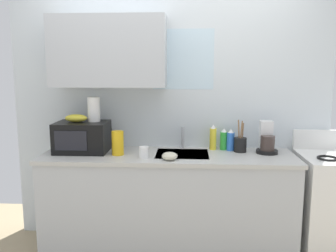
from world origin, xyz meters
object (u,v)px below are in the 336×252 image
object	(u,v)px
coffee_maker	(267,141)
mug_white	(144,152)
microwave	(82,137)
cereal_canister	(118,143)
utensil_crock	(240,144)
banana_bunch	(76,118)
paper_towel_roll	(94,109)
stove_range	(333,205)
dish_soap_bottle_yellow	(213,138)
dish_soap_bottle_green	(224,140)
small_bowl	(170,156)
dish_soap_bottle_blue	(231,140)

from	to	relation	value
coffee_maker	mug_white	bearing A→B (deg)	-166.93
microwave	cereal_canister	xyz separation A→B (m)	(0.34, -0.10, -0.03)
microwave	utensil_crock	xyz separation A→B (m)	(1.42, 0.07, -0.06)
banana_bunch	utensil_crock	distance (m)	1.49
coffee_maker	paper_towel_roll	bearing A→B (deg)	-179.69
stove_range	paper_towel_roll	xyz separation A→B (m)	(-2.13, 0.10, 0.82)
dish_soap_bottle_yellow	dish_soap_bottle_green	xyz separation A→B (m)	(0.10, 0.01, -0.02)
dish_soap_bottle_yellow	small_bowl	size ratio (longest dim) A/B	1.80
dish_soap_bottle_yellow	dish_soap_bottle_green	world-z (taller)	dish_soap_bottle_yellow
dish_soap_bottle_green	utensil_crock	size ratio (longest dim) A/B	0.69
mug_white	small_bowl	world-z (taller)	mug_white
stove_range	dish_soap_bottle_green	distance (m)	1.11
small_bowl	dish_soap_bottle_blue	bearing A→B (deg)	34.63
stove_range	utensil_crock	bearing A→B (deg)	171.83
stove_range	dish_soap_bottle_green	xyz separation A→B (m)	(-0.95, 0.20, 0.54)
paper_towel_roll	utensil_crock	bearing A→B (deg)	0.86
utensil_crock	small_bowl	distance (m)	0.70
dish_soap_bottle_green	dish_soap_bottle_yellow	bearing A→B (deg)	-177.02
stove_range	utensil_crock	xyz separation A→B (m)	(-0.81, 0.12, 0.51)
dish_soap_bottle_green	mug_white	distance (m)	0.78
stove_range	microwave	world-z (taller)	microwave
dish_soap_bottle_blue	utensil_crock	bearing A→B (deg)	-32.86
cereal_canister	utensil_crock	size ratio (longest dim) A/B	0.72
coffee_maker	cereal_canister	distance (m)	1.32
utensil_crock	small_bowl	xyz separation A→B (m)	(-0.62, -0.32, -0.04)
mug_white	paper_towel_roll	bearing A→B (deg)	153.40
microwave	dish_soap_bottle_green	xyz separation A→B (m)	(1.28, 0.16, -0.04)
banana_bunch	dish_soap_bottle_blue	size ratio (longest dim) A/B	1.00
paper_towel_roll	banana_bunch	bearing A→B (deg)	-161.57
banana_bunch	dish_soap_bottle_yellow	world-z (taller)	banana_bunch
dish_soap_bottle_blue	utensil_crock	distance (m)	0.10
dish_soap_bottle_blue	utensil_crock	xyz separation A→B (m)	(0.08, -0.05, -0.02)
paper_towel_roll	utensil_crock	size ratio (longest dim) A/B	0.76
paper_towel_roll	utensil_crock	world-z (taller)	paper_towel_roll
dish_soap_bottle_green	coffee_maker	bearing A→B (deg)	-14.58
microwave	banana_bunch	size ratio (longest dim) A/B	2.30
paper_towel_roll	coffee_maker	distance (m)	1.57
coffee_maker	dish_soap_bottle_green	world-z (taller)	coffee_maker
stove_range	dish_soap_bottle_blue	distance (m)	1.05
dish_soap_bottle_yellow	utensil_crock	bearing A→B (deg)	-18.35
microwave	small_bowl	xyz separation A→B (m)	(0.80, -0.25, -0.10)
microwave	paper_towel_roll	bearing A→B (deg)	27.17
banana_bunch	coffee_maker	bearing A→B (deg)	1.97
microwave	paper_towel_roll	distance (m)	0.27
banana_bunch	dish_soap_bottle_yellow	distance (m)	1.25
dish_soap_bottle_blue	small_bowl	xyz separation A→B (m)	(-0.54, -0.37, -0.06)
microwave	dish_soap_bottle_green	distance (m)	1.29
dish_soap_bottle_blue	mug_white	bearing A→B (deg)	-157.64
coffee_maker	utensil_crock	distance (m)	0.23
mug_white	small_bowl	distance (m)	0.23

